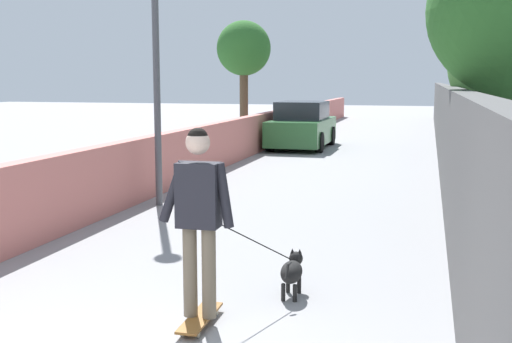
{
  "coord_description": "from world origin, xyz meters",
  "views": [
    {
      "loc": [
        -3.01,
        -2.37,
        2.24
      ],
      "look_at": [
        5.2,
        -0.12,
        1.0
      ],
      "focal_mm": 44.2,
      "sensor_mm": 36.0,
      "label": 1
    }
  ],
  "objects_px": {
    "lamp_post": "(155,25)",
    "person_skateboarder": "(199,207)",
    "skateboard": "(200,318)",
    "tree_left_near": "(244,50)",
    "car_near": "(302,126)",
    "dog": "(292,271)",
    "tree_right_far": "(512,58)"
  },
  "relations": [
    {
      "from": "lamp_post",
      "to": "person_skateboarder",
      "type": "xyz_separation_m",
      "value": [
        -5.12,
        -2.68,
        -2.08
      ]
    },
    {
      "from": "skateboard",
      "to": "person_skateboarder",
      "type": "xyz_separation_m",
      "value": [
        0.0,
        0.0,
        1.04
      ]
    },
    {
      "from": "tree_left_near",
      "to": "car_near",
      "type": "relative_size",
      "value": 1.11
    },
    {
      "from": "lamp_post",
      "to": "tree_left_near",
      "type": "bearing_deg",
      "value": 8.95
    },
    {
      "from": "dog",
      "to": "tree_right_far",
      "type": "bearing_deg",
      "value": -17.86
    },
    {
      "from": "lamp_post",
      "to": "car_near",
      "type": "height_order",
      "value": "lamp_post"
    },
    {
      "from": "lamp_post",
      "to": "dog",
      "type": "distance_m",
      "value": 6.04
    },
    {
      "from": "skateboard",
      "to": "dog",
      "type": "bearing_deg",
      "value": -32.99
    },
    {
      "from": "skateboard",
      "to": "car_near",
      "type": "distance_m",
      "value": 15.51
    },
    {
      "from": "dog",
      "to": "car_near",
      "type": "xyz_separation_m",
      "value": [
        14.36,
        2.73,
        0.44
      ]
    },
    {
      "from": "skateboard",
      "to": "tree_left_near",
      "type": "bearing_deg",
      "value": 15.05
    },
    {
      "from": "lamp_post",
      "to": "dog",
      "type": "xyz_separation_m",
      "value": [
        -4.12,
        -3.33,
        -2.91
      ]
    },
    {
      "from": "person_skateboarder",
      "to": "lamp_post",
      "type": "bearing_deg",
      "value": 27.64
    },
    {
      "from": "dog",
      "to": "car_near",
      "type": "distance_m",
      "value": 14.62
    },
    {
      "from": "tree_right_far",
      "to": "lamp_post",
      "type": "distance_m",
      "value": 8.63
    },
    {
      "from": "person_skateboarder",
      "to": "car_near",
      "type": "relative_size",
      "value": 0.44
    },
    {
      "from": "dog",
      "to": "car_near",
      "type": "relative_size",
      "value": 0.33
    },
    {
      "from": "skateboard",
      "to": "car_near",
      "type": "bearing_deg",
      "value": 7.71
    },
    {
      "from": "lamp_post",
      "to": "person_skateboarder",
      "type": "distance_m",
      "value": 6.14
    },
    {
      "from": "lamp_post",
      "to": "skateboard",
      "type": "height_order",
      "value": "lamp_post"
    },
    {
      "from": "person_skateboarder",
      "to": "car_near",
      "type": "bearing_deg",
      "value": 7.71
    },
    {
      "from": "lamp_post",
      "to": "skateboard",
      "type": "distance_m",
      "value": 6.56
    },
    {
      "from": "tree_right_far",
      "to": "lamp_post",
      "type": "xyz_separation_m",
      "value": [
        -5.68,
        6.48,
        0.43
      ]
    },
    {
      "from": "tree_right_far",
      "to": "car_near",
      "type": "distance_m",
      "value": 7.72
    },
    {
      "from": "tree_left_near",
      "to": "tree_right_far",
      "type": "bearing_deg",
      "value": -125.78
    },
    {
      "from": "lamp_post",
      "to": "person_skateboarder",
      "type": "relative_size",
      "value": 2.71
    },
    {
      "from": "dog",
      "to": "skateboard",
      "type": "bearing_deg",
      "value": 147.01
    },
    {
      "from": "tree_left_near",
      "to": "car_near",
      "type": "height_order",
      "value": "tree_left_near"
    },
    {
      "from": "person_skateboarder",
      "to": "dog",
      "type": "xyz_separation_m",
      "value": [
        1.0,
        -0.65,
        -0.83
      ]
    },
    {
      "from": "lamp_post",
      "to": "person_skateboarder",
      "type": "height_order",
      "value": "lamp_post"
    },
    {
      "from": "tree_right_far",
      "to": "skateboard",
      "type": "distance_m",
      "value": 11.76
    },
    {
      "from": "person_skateboarder",
      "to": "dog",
      "type": "relative_size",
      "value": 1.33
    }
  ]
}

